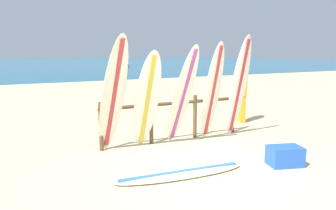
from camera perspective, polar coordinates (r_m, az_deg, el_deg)
The scene contains 12 objects.
ground_plane at distance 5.79m, azimuth 9.42°, elevation -11.73°, with size 120.00×120.00×0.00m, color beige.
ocean_water at distance 62.42m, azimuth -24.45°, elevation 6.81°, with size 120.00×80.00×0.01m, color #196B93.
surfboard_rack at distance 7.50m, azimuth 1.05°, elevation -1.33°, with size 3.58×0.09×1.04m.
surfboard_leaning_far_left at distance 6.52m, azimuth -9.68°, elevation 1.73°, with size 0.68×1.03×2.43m.
surfboard_leaning_left at distance 6.76m, azimuth -3.77°, elevation 0.79°, with size 0.56×0.89×2.12m.
surfboard_leaning_center_left at distance 7.04m, azimuth 2.58°, elevation 1.64°, with size 0.62×1.03×2.24m.
surfboard_leaning_center at distance 7.52m, azimuth 7.86°, elevation 2.35°, with size 0.52×0.66×2.31m.
surfboard_leaning_center_right at distance 7.95m, azimuth 12.40°, elevation 3.18°, with size 0.53×0.66×2.47m.
surfboard_lying_on_sand at distance 5.59m, azimuth 2.28°, elevation -11.99°, with size 2.40×0.73×0.08m.
beachgoer_standing at distance 9.61m, azimuth 13.08°, elevation 2.46°, with size 0.24×0.31×1.71m.
small_boat_offshore at distance 43.54m, azimuth -7.68°, elevation 7.08°, with size 2.15×3.12×0.71m.
cooler_box at distance 6.36m, azimuth 20.03°, elevation -8.50°, with size 0.60×0.40×0.36m, color blue.
Camera 1 is at (-3.26, -4.30, 2.09)m, focal length 34.36 mm.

